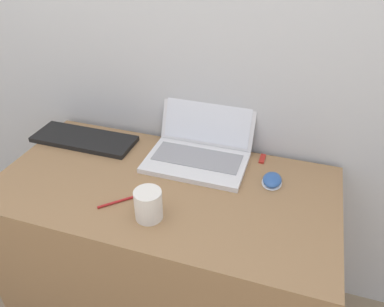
{
  "coord_description": "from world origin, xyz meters",
  "views": [
    {
      "loc": [
        0.43,
        -0.66,
        1.54
      ],
      "look_at": [
        0.07,
        0.42,
        0.79
      ],
      "focal_mm": 35.0,
      "sensor_mm": 36.0,
      "label": 1
    }
  ],
  "objects_px": {
    "laptop": "(200,147)",
    "computer_mouse": "(272,180)",
    "drink_cup": "(148,204)",
    "external_keyboard": "(84,139)",
    "usb_stick": "(262,159)",
    "pen": "(119,201)"
  },
  "relations": [
    {
      "from": "drink_cup",
      "to": "computer_mouse",
      "type": "xyz_separation_m",
      "value": [
        0.35,
        0.3,
        -0.04
      ]
    },
    {
      "from": "laptop",
      "to": "computer_mouse",
      "type": "xyz_separation_m",
      "value": [
        0.3,
        -0.08,
        -0.04
      ]
    },
    {
      "from": "laptop",
      "to": "usb_stick",
      "type": "height_order",
      "value": "laptop"
    },
    {
      "from": "laptop",
      "to": "external_keyboard",
      "type": "distance_m",
      "value": 0.5
    },
    {
      "from": "external_keyboard",
      "to": "pen",
      "type": "xyz_separation_m",
      "value": [
        0.32,
        -0.31,
        -0.01
      ]
    },
    {
      "from": "computer_mouse",
      "to": "usb_stick",
      "type": "relative_size",
      "value": 1.58
    },
    {
      "from": "pen",
      "to": "computer_mouse",
      "type": "bearing_deg",
      "value": 29.25
    },
    {
      "from": "computer_mouse",
      "to": "external_keyboard",
      "type": "xyz_separation_m",
      "value": [
        -0.8,
        0.04,
        -0.0
      ]
    },
    {
      "from": "laptop",
      "to": "computer_mouse",
      "type": "distance_m",
      "value": 0.31
    },
    {
      "from": "external_keyboard",
      "to": "usb_stick",
      "type": "xyz_separation_m",
      "value": [
        0.74,
        0.1,
        -0.01
      ]
    },
    {
      "from": "drink_cup",
      "to": "pen",
      "type": "bearing_deg",
      "value": 165.51
    },
    {
      "from": "usb_stick",
      "to": "pen",
      "type": "xyz_separation_m",
      "value": [
        -0.42,
        -0.41,
        0.0
      ]
    },
    {
      "from": "drink_cup",
      "to": "external_keyboard",
      "type": "bearing_deg",
      "value": 142.65
    },
    {
      "from": "laptop",
      "to": "drink_cup",
      "type": "bearing_deg",
      "value": -97.97
    },
    {
      "from": "external_keyboard",
      "to": "pen",
      "type": "height_order",
      "value": "external_keyboard"
    },
    {
      "from": "usb_stick",
      "to": "computer_mouse",
      "type": "bearing_deg",
      "value": -67.9
    },
    {
      "from": "computer_mouse",
      "to": "laptop",
      "type": "bearing_deg",
      "value": 164.75
    },
    {
      "from": "laptop",
      "to": "computer_mouse",
      "type": "height_order",
      "value": "laptop"
    },
    {
      "from": "laptop",
      "to": "pen",
      "type": "bearing_deg",
      "value": -117.36
    },
    {
      "from": "computer_mouse",
      "to": "pen",
      "type": "relative_size",
      "value": 0.86
    },
    {
      "from": "laptop",
      "to": "pen",
      "type": "xyz_separation_m",
      "value": [
        -0.18,
        -0.35,
        -0.04
      ]
    },
    {
      "from": "computer_mouse",
      "to": "usb_stick",
      "type": "height_order",
      "value": "computer_mouse"
    }
  ]
}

